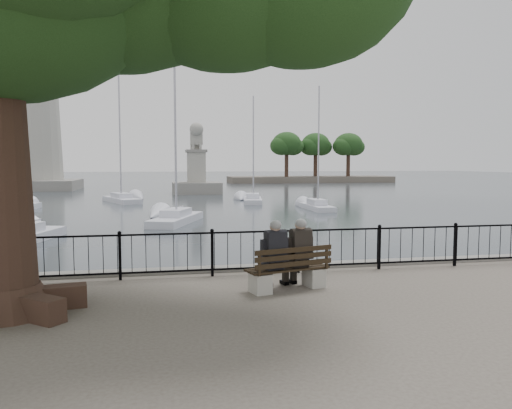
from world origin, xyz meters
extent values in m
cube|color=slate|center=(0.00, 3.00, -0.50)|extent=(200.00, 0.40, 1.20)
plane|color=#252C32|center=(0.00, 103.00, -1.00)|extent=(260.00, 260.00, 0.00)
cube|color=black|center=(0.00, 2.50, 0.98)|extent=(22.00, 0.04, 0.04)
cube|color=black|center=(0.00, 2.50, 0.15)|extent=(22.00, 0.04, 0.04)
cube|color=#9B988C|center=(-0.23, 0.87, 0.19)|extent=(0.43, 0.50, 0.39)
cube|color=#9B988C|center=(0.96, 1.18, 0.19)|extent=(0.43, 0.50, 0.39)
cube|color=black|center=(0.37, 1.02, 0.43)|extent=(1.77, 0.90, 0.04)
cube|color=black|center=(0.43, 0.78, 0.71)|extent=(1.66, 0.48, 0.38)
cube|color=black|center=(0.05, 0.95, 0.54)|extent=(0.40, 0.36, 0.23)
cube|color=black|center=(0.08, 0.85, 0.90)|extent=(0.46, 0.33, 0.57)
sphere|color=tan|center=(0.07, 0.89, 1.30)|extent=(0.22, 0.22, 0.22)
ellipsoid|color=gray|center=(0.08, 0.86, 1.33)|extent=(0.23, 0.23, 0.19)
cube|color=black|center=(-0.02, 1.22, 0.21)|extent=(0.40, 0.48, 0.43)
cube|color=black|center=(0.60, 1.10, 0.54)|extent=(0.40, 0.36, 0.23)
cube|color=black|center=(0.63, 1.00, 0.90)|extent=(0.46, 0.33, 0.57)
sphere|color=tan|center=(0.62, 1.03, 1.30)|extent=(0.22, 0.22, 0.22)
ellipsoid|color=gray|center=(0.63, 1.01, 1.33)|extent=(0.23, 0.23, 0.19)
cube|color=black|center=(0.53, 1.36, 0.21)|extent=(0.40, 0.48, 0.43)
cone|color=black|center=(-4.70, 0.39, 0.25)|extent=(1.69, 1.69, 0.50)
cube|color=slate|center=(-18.00, 62.00, -0.40)|extent=(9.94, 9.94, 1.40)
cone|color=#9B988C|center=(-18.00, 62.00, 11.93)|extent=(6.36, 6.36, 23.85)
cube|color=slate|center=(2.00, 50.00, -0.40)|extent=(5.53, 5.53, 1.40)
cube|color=#9B988C|center=(2.00, 50.00, 1.94)|extent=(2.03, 2.39, 3.69)
cube|color=slate|center=(2.00, 50.00, 3.94)|extent=(2.39, 2.76, 0.30)
cube|color=#9B988C|center=(2.00, 50.28, 4.73)|extent=(1.20, 2.03, 1.29)
cube|color=#9B988C|center=(2.00, 49.35, 5.38)|extent=(1.38, 0.92, 1.47)
sphere|color=#9B988C|center=(2.00, 48.99, 6.39)|extent=(1.57, 1.57, 1.57)
cube|color=silver|center=(-8.25, 14.99, -0.90)|extent=(2.98, 5.82, 0.62)
cube|color=silver|center=(-8.25, 14.99, -0.40)|extent=(1.70, 2.51, 0.47)
cylinder|color=#ACABB6|center=(-8.25, 14.68, 4.67)|extent=(0.12, 0.12, 10.53)
cube|color=silver|center=(-1.24, 21.04, -0.90)|extent=(3.58, 6.15, 0.66)
cube|color=silver|center=(-1.24, 21.04, -0.40)|extent=(1.97, 2.69, 0.50)
cylinder|color=#ACABB6|center=(-1.24, 20.71, 5.71)|extent=(0.13, 0.13, 12.62)
cube|color=silver|center=(9.53, 27.68, -0.90)|extent=(1.42, 5.03, 0.56)
cube|color=silver|center=(9.53, 27.68, -0.40)|extent=(1.03, 2.05, 0.42)
cylinder|color=#ACABB6|center=(9.53, 27.40, 3.82)|extent=(0.11, 0.11, 8.85)
cube|color=silver|center=(-12.55, 31.04, -0.90)|extent=(2.11, 5.85, 0.64)
cube|color=silver|center=(-12.55, 31.04, -0.40)|extent=(1.38, 2.43, 0.48)
cylinder|color=#ACABB6|center=(-12.55, 30.72, 5.35)|extent=(0.13, 0.13, 11.91)
cube|color=silver|center=(5.98, 35.26, -0.90)|extent=(2.43, 5.70, 0.61)
cube|color=silver|center=(5.98, 35.26, -0.40)|extent=(1.48, 2.40, 0.46)
cylinder|color=#ACABB6|center=(5.98, 34.96, 3.90)|extent=(0.12, 0.12, 9.00)
cube|color=silver|center=(-5.59, 37.72, -0.90)|extent=(3.92, 6.37, 0.69)
cube|color=silver|center=(-5.59, 37.72, -0.40)|extent=(2.11, 2.80, 0.51)
cylinder|color=#ACABB6|center=(-5.59, 37.38, 6.22)|extent=(0.14, 0.14, 13.64)
cube|color=brown|center=(25.00, 80.00, -0.50)|extent=(30.00, 8.00, 1.20)
cylinder|color=black|center=(20.00, 78.00, 2.00)|extent=(0.70, 0.70, 4.00)
ellipsoid|color=#193B16|center=(20.00, 78.00, 6.00)|extent=(5.20, 5.20, 4.16)
cylinder|color=black|center=(26.00, 80.00, 2.00)|extent=(0.70, 0.70, 4.00)
ellipsoid|color=#193B16|center=(26.00, 80.00, 6.00)|extent=(5.20, 5.20, 4.16)
cylinder|color=black|center=(32.00, 79.00, 2.00)|extent=(0.70, 0.70, 4.00)
ellipsoid|color=#193B16|center=(32.00, 79.00, 6.00)|extent=(5.20, 5.20, 4.16)
camera|label=1|loc=(-2.11, -8.51, 2.53)|focal=35.00mm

